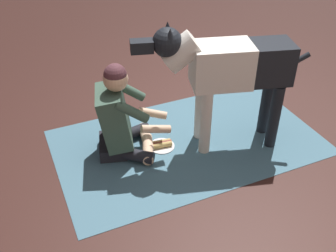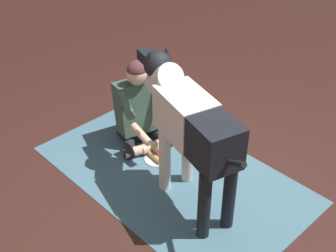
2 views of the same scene
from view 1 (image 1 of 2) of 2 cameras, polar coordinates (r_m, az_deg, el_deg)
name	(u,v)px [view 1 (image 1 of 2)]	position (r m, az deg, el deg)	size (l,w,h in m)	color
ground_plane	(208,129)	(4.00, 5.70, -0.37)	(14.13, 14.13, 0.00)	#3A1E19
area_rug	(188,142)	(3.81, 2.86, -2.27)	(2.45, 1.45, 0.01)	slate
person_sitting_on_floor	(120,118)	(3.52, -6.83, 1.18)	(0.70, 0.59, 0.88)	black
large_dog	(228,69)	(3.43, 8.50, 8.06)	(1.49, 0.56, 1.19)	silver
hot_dog_on_plate	(162,145)	(3.73, -0.90, -2.66)	(0.24, 0.24, 0.06)	silver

